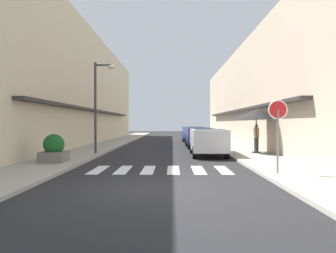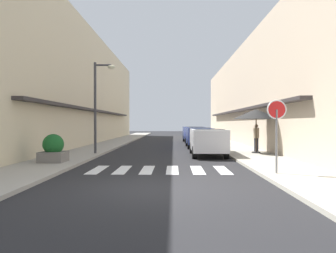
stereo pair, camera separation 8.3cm
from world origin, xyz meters
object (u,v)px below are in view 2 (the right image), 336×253
(planter_corner, at_px, (53,149))
(parked_car_far, at_px, (194,133))
(cafe_umbrella, at_px, (256,114))
(parked_car_near, at_px, (208,139))
(round_street_sign, at_px, (277,117))
(street_lamp, at_px, (99,97))
(pedestrian_walking_near, at_px, (256,137))
(parked_car_mid, at_px, (199,135))

(planter_corner, bearing_deg, parked_car_far, 65.55)
(cafe_umbrella, bearing_deg, parked_car_near, -168.84)
(round_street_sign, distance_m, street_lamp, 10.21)
(street_lamp, distance_m, cafe_umbrella, 8.81)
(parked_car_far, height_order, street_lamp, street_lamp)
(parked_car_far, distance_m, round_street_sign, 18.50)
(parked_car_far, distance_m, cafe_umbrella, 11.69)
(parked_car_near, relative_size, cafe_umbrella, 1.67)
(parked_car_near, distance_m, pedestrian_walking_near, 3.41)
(parked_car_mid, xyz_separation_m, pedestrian_walking_near, (3.04, -4.23, 0.04))
(cafe_umbrella, height_order, planter_corner, cafe_umbrella)
(parked_car_mid, height_order, cafe_umbrella, cafe_umbrella)
(planter_corner, bearing_deg, round_street_sign, -18.92)
(parked_car_mid, distance_m, planter_corner, 11.75)
(parked_car_mid, bearing_deg, round_street_sign, -82.80)
(parked_car_far, relative_size, round_street_sign, 1.70)
(parked_car_mid, relative_size, planter_corner, 3.44)
(parked_car_far, height_order, pedestrian_walking_near, pedestrian_walking_near)
(parked_car_near, height_order, parked_car_mid, same)
(street_lamp, relative_size, cafe_umbrella, 1.97)
(planter_corner, bearing_deg, parked_car_near, 27.37)
(parked_car_near, xyz_separation_m, round_street_sign, (1.56, -6.58, 1.06))
(parked_car_mid, xyz_separation_m, cafe_umbrella, (2.77, -5.23, 1.36))
(round_street_sign, bearing_deg, planter_corner, 161.08)
(street_lamp, relative_size, pedestrian_walking_near, 3.14)
(parked_car_far, bearing_deg, parked_car_mid, -90.00)
(pedestrian_walking_near, bearing_deg, cafe_umbrella, 68.34)
(parked_car_mid, relative_size, parked_car_far, 1.00)
(parked_car_far, xyz_separation_m, round_street_sign, (1.56, -18.41, 1.06))
(parked_car_mid, xyz_separation_m, round_street_sign, (1.56, -12.36, 1.06))
(parked_car_mid, bearing_deg, cafe_umbrella, -62.07)
(parked_car_far, relative_size, street_lamp, 0.82)
(parked_car_far, distance_m, planter_corner, 16.99)
(parked_car_mid, height_order, planter_corner, parked_car_mid)
(parked_car_near, distance_m, parked_car_mid, 5.77)
(parked_car_mid, bearing_deg, street_lamp, -136.96)
(street_lamp, bearing_deg, parked_car_mid, 43.04)
(parked_car_far, height_order, planter_corner, parked_car_far)
(street_lamp, xyz_separation_m, cafe_umbrella, (8.75, 0.36, -0.93))
(round_street_sign, bearing_deg, cafe_umbrella, 80.37)
(pedestrian_walking_near, bearing_deg, parked_car_near, 20.56)
(round_street_sign, bearing_deg, parked_car_far, 94.84)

